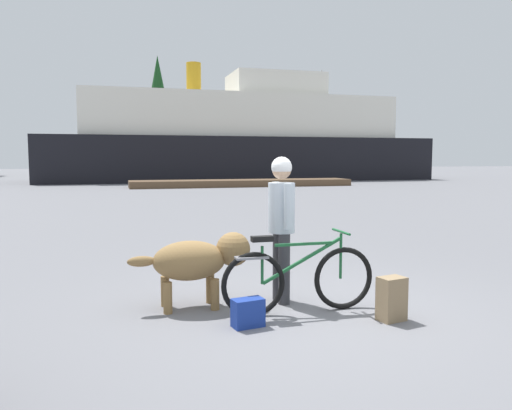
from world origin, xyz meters
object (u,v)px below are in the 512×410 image
sailboat_moored (321,172)px  ferry_boat (241,140)px  handbag_pannier (248,313)px  bicycle (298,279)px  backpack (392,299)px  person_cyclist (281,215)px  dog (199,259)px

sailboat_moored → ferry_boat: bearing=-166.0°
handbag_pannier → sailboat_moored: bearing=65.9°
bicycle → backpack: bearing=-30.9°
person_cyclist → sailboat_moored: size_ratio=0.19×
bicycle → ferry_boat: (7.69, 33.38, 2.73)m
dog → ferry_boat: bearing=75.1°
bicycle → dog: bearing=153.5°
handbag_pannier → sailboat_moored: (15.93, 35.57, 0.37)m
dog → person_cyclist: bearing=-2.0°
backpack → ferry_boat: bearing=78.6°
bicycle → backpack: bicycle is taller
dog → sailboat_moored: sailboat_moored is taller
ferry_boat → handbag_pannier: bearing=-103.9°
dog → ferry_boat: ferry_boat is taller
backpack → handbag_pannier: (-1.53, 0.22, -0.09)m
backpack → person_cyclist: bearing=132.2°
person_cyclist → ferry_boat: size_ratio=0.06×
backpack → sailboat_moored: sailboat_moored is taller
backpack → handbag_pannier: 1.55m
sailboat_moored → person_cyclist: bearing=-113.8°
bicycle → person_cyclist: (-0.04, 0.48, 0.67)m
backpack → handbag_pannier: bearing=171.8°
person_cyclist → backpack: person_cyclist is taller
person_cyclist → dog: size_ratio=1.23×
person_cyclist → ferry_boat: (7.73, 32.89, 2.06)m
handbag_pannier → ferry_boat: size_ratio=0.01×
dog → backpack: (1.90, -1.04, -0.33)m
bicycle → sailboat_moored: (15.27, 35.27, 0.13)m
bicycle → sailboat_moored: 38.43m
person_cyclist → handbag_pannier: 1.35m
person_cyclist → backpack: bearing=-47.8°
bicycle → sailboat_moored: sailboat_moored is taller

